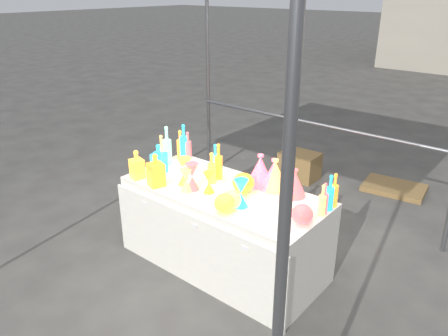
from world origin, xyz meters
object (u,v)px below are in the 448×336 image
Objects in this scene: display_table at (223,228)px; globe_0 at (225,204)px; decanter_0 at (137,164)px; hourglass_0 at (209,182)px; bottle_0 at (180,143)px; cardboard_box_closed at (299,165)px; lampshade_0 at (260,170)px.

display_table is 0.59m from globe_0.
hourglass_0 is (0.70, 0.19, -0.04)m from decanter_0.
hourglass_0 is at bearing 29.66° from decanter_0.
bottle_0 is 0.65m from decanter_0.
bottle_0 is at bearing 150.19° from globe_0.
hourglass_0 reaches higher than globe_0.
display_table is 2.19m from cardboard_box_closed.
display_table reaches higher than cardboard_box_closed.
globe_0 is at bearing -65.93° from lampshade_0.
cardboard_box_closed is 2.88× the size of globe_0.
globe_0 is (0.26, -0.30, 0.44)m from display_table.
lampshade_0 reaches higher than decanter_0.
lampshade_0 is (0.94, 0.59, 0.01)m from decanter_0.
display_table is 1.05m from bottle_0.
cardboard_box_closed is 1.96m from bottle_0.
display_table is 0.96m from decanter_0.
lampshade_0 is at bearing 59.77° from hourglass_0.
bottle_0 is 0.98× the size of lampshade_0.
decanter_0 reaches higher than cardboard_box_closed.
decanter_0 is at bearing -179.61° from globe_0.
decanter_0 reaches higher than globe_0.
globe_0 is at bearing -48.64° from display_table.
bottle_0 is 1.28m from globe_0.
decanter_0 is at bearing -158.26° from display_table.
decanter_0 is 0.95× the size of lampshade_0.
display_table is 6.85× the size of decanter_0.
display_table is at bearing 131.36° from globe_0.
display_table is 0.49m from hourglass_0.
decanter_0 reaches higher than display_table.
cardboard_box_closed is at bearing 77.76° from bottle_0.
display_table is 3.79× the size of cardboard_box_closed.
bottle_0 is at bearing -166.95° from lampshade_0.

